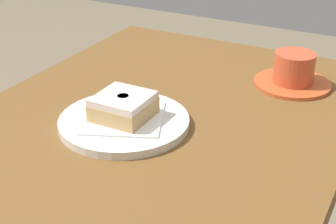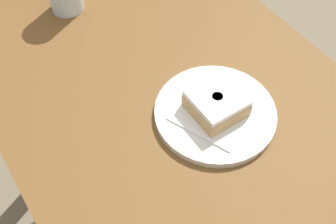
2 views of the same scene
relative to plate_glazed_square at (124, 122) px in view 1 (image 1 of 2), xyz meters
name	(u,v)px [view 1 (image 1 of 2)]	position (x,y,z in m)	size (l,w,h in m)	color
table	(130,207)	(0.05, 0.04, -0.13)	(1.07, 0.64, 0.74)	brown
plate_glazed_square	(124,122)	(0.00, 0.00, 0.00)	(0.22, 0.22, 0.01)	silver
napkin_glazed_square	(124,117)	(0.00, 0.00, 0.01)	(0.13, 0.13, 0.00)	white
donut_glazed_square	(123,106)	(0.00, 0.00, 0.03)	(0.09, 0.09, 0.04)	tan
coffee_cup	(294,72)	(-0.30, 0.21, 0.02)	(0.15, 0.15, 0.07)	#C75328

